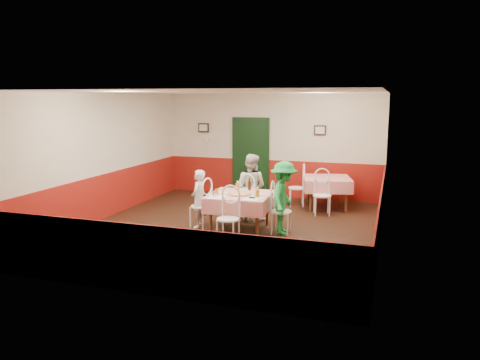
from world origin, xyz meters
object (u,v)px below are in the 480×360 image
(wallet, at_px, (252,197))
(chair_far, at_px, (250,200))
(glass_b, at_px, (257,193))
(diner_far, at_px, (251,187))
(chair_left, at_px, (201,206))
(glass_c, at_px, (237,186))
(diner_left, at_px, (198,199))
(diner_right, at_px, (284,198))
(beer_bottle, at_px, (249,185))
(chair_near, at_px, (228,219))
(pizza, at_px, (239,194))
(chair_second_b, at_px, (322,196))
(chair_second_a, at_px, (297,188))
(glass_a, at_px, (217,192))
(chair_right, at_px, (281,212))
(second_table, at_px, (327,193))
(main_table, at_px, (240,212))

(wallet, bearing_deg, chair_far, 105.84)
(glass_b, distance_m, diner_far, 1.18)
(chair_left, relative_size, diner_far, 0.61)
(glass_c, xyz_separation_m, diner_left, (-0.71, -0.45, -0.22))
(diner_right, bearing_deg, beer_bottle, 64.48)
(chair_near, relative_size, diner_far, 0.61)
(chair_near, relative_size, glass_b, 6.01)
(chair_far, distance_m, diner_far, 0.29)
(pizza, distance_m, beer_bottle, 0.47)
(glass_c, relative_size, beer_bottle, 0.60)
(chair_far, height_order, diner_right, diner_right)
(chair_second_b, relative_size, diner_far, 0.61)
(chair_second_a, distance_m, glass_a, 3.04)
(chair_near, relative_size, beer_bottle, 3.70)
(chair_near, xyz_separation_m, diner_right, (0.86, 0.89, 0.28))
(chair_second_a, xyz_separation_m, chair_second_b, (0.75, -0.75, 0.00))
(pizza, height_order, diner_right, diner_right)
(chair_right, relative_size, wallet, 8.18)
(chair_near, height_order, wallet, chair_near)
(glass_a, relative_size, diner_right, 0.09)
(chair_left, height_order, diner_left, diner_left)
(glass_b, height_order, wallet, glass_b)
(chair_near, bearing_deg, chair_second_b, 63.37)
(chair_second_b, xyz_separation_m, beer_bottle, (-1.32, -1.44, 0.43))
(second_table, height_order, chair_left, chair_left)
(main_table, bearing_deg, chair_near, -87.13)
(beer_bottle, bearing_deg, main_table, -101.40)
(main_table, xyz_separation_m, chair_far, (-0.04, 0.85, 0.08))
(main_table, height_order, chair_far, chair_far)
(diner_left, bearing_deg, chair_left, 89.18)
(glass_b, bearing_deg, wallet, -124.70)
(glass_a, relative_size, wallet, 1.15)
(second_table, bearing_deg, chair_left, -130.60)
(chair_far, bearing_deg, second_table, -124.87)
(chair_second_b, distance_m, diner_far, 1.75)
(chair_second_b, bearing_deg, chair_left, -154.37)
(chair_left, distance_m, chair_second_b, 2.93)
(glass_c, height_order, beer_bottle, beer_bottle)
(chair_near, relative_size, glass_c, 6.18)
(chair_second_a, height_order, glass_b, glass_b)
(main_table, relative_size, second_table, 1.09)
(chair_near, distance_m, diner_far, 1.77)
(glass_a, bearing_deg, diner_right, 12.36)
(main_table, distance_m, chair_second_a, 2.67)
(main_table, distance_m, diner_right, 0.97)
(second_table, distance_m, diner_far, 2.25)
(second_table, distance_m, beer_bottle, 2.61)
(chair_second_b, distance_m, beer_bottle, 2.01)
(pizza, bearing_deg, glass_a, -156.33)
(chair_second_b, bearing_deg, diner_right, -119.94)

